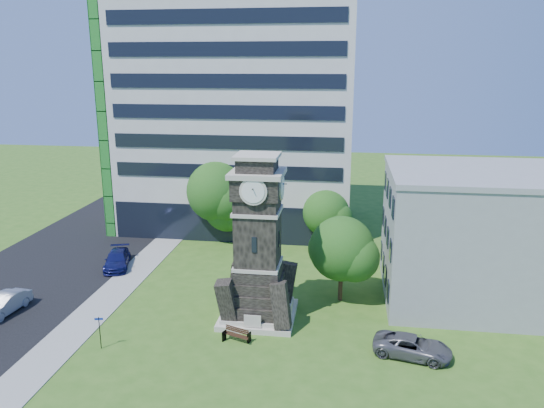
% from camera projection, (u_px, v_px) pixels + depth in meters
% --- Properties ---
extents(ground, '(160.00, 160.00, 0.00)m').
position_uv_depth(ground, '(212.00, 327.00, 37.86)').
color(ground, '#35611B').
rests_on(ground, ground).
extents(sidewalk, '(3.00, 70.00, 0.06)m').
position_uv_depth(sidewalk, '(116.00, 290.00, 43.94)').
color(sidewalk, gray).
rests_on(sidewalk, ground).
extents(street, '(14.00, 80.00, 0.02)m').
position_uv_depth(street, '(21.00, 285.00, 45.11)').
color(street, black).
rests_on(street, ground).
extents(clock_tower, '(5.40, 5.40, 12.22)m').
position_uv_depth(clock_tower, '(258.00, 250.00, 38.01)').
color(clock_tower, '#BAB2A2').
rests_on(clock_tower, ground).
extents(office_tall, '(26.20, 15.11, 28.60)m').
position_uv_depth(office_tall, '(239.00, 101.00, 59.39)').
color(office_tall, silver).
rests_on(office_tall, ground).
extents(office_low, '(15.20, 12.20, 10.40)m').
position_uv_depth(office_low, '(484.00, 236.00, 41.44)').
color(office_low, '#929597').
rests_on(office_low, ground).
extents(car_street_mid, '(2.02, 4.63, 1.48)m').
position_uv_depth(car_street_mid, '(4.00, 304.00, 39.79)').
color(car_street_mid, '#9C9DA3').
rests_on(car_street_mid, ground).
extents(car_street_north, '(3.42, 5.44, 1.47)m').
position_uv_depth(car_street_north, '(117.00, 260.00, 48.85)').
color(car_street_north, '#11144D').
rests_on(car_street_north, ground).
extents(car_east_lot, '(5.34, 3.33, 1.38)m').
position_uv_depth(car_east_lot, '(412.00, 346.00, 33.92)').
color(car_east_lot, '#57575D').
rests_on(car_east_lot, ground).
extents(park_bench, '(1.83, 0.49, 0.95)m').
position_uv_depth(park_bench, '(237.00, 334.00, 35.83)').
color(park_bench, black).
rests_on(park_bench, ground).
extents(street_sign, '(0.54, 0.05, 2.27)m').
position_uv_depth(street_sign, '(100.00, 329.00, 34.66)').
color(street_sign, black).
rests_on(street_sign, ground).
extents(tree_nw, '(7.00, 6.37, 8.61)m').
position_uv_depth(tree_nw, '(218.00, 193.00, 54.98)').
color(tree_nw, '#332114').
rests_on(tree_nw, ground).
extents(tree_nc, '(5.58, 5.07, 6.17)m').
position_uv_depth(tree_nc, '(229.00, 209.00, 55.59)').
color(tree_nc, '#332114').
rests_on(tree_nc, ground).
extents(tree_ne, '(5.21, 4.73, 5.99)m').
position_uv_depth(tree_ne, '(327.00, 214.00, 53.68)').
color(tree_ne, '#332114').
rests_on(tree_ne, ground).
extents(tree_east, '(5.60, 5.09, 6.87)m').
position_uv_depth(tree_east, '(343.00, 251.00, 41.16)').
color(tree_east, '#332114').
rests_on(tree_east, ground).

